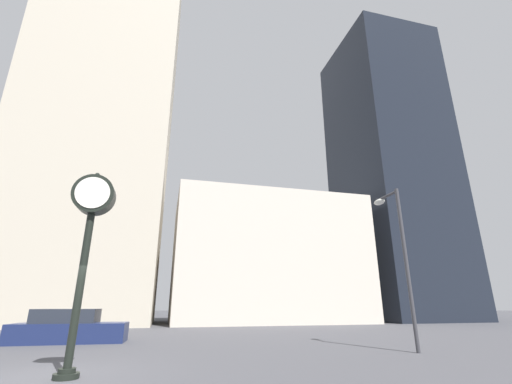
{
  "coord_description": "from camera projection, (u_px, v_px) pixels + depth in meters",
  "views": [
    {
      "loc": [
        2.6,
        -9.61,
        1.58
      ],
      "look_at": [
        7.89,
        10.8,
        8.56
      ],
      "focal_mm": 24.0,
      "sensor_mm": 36.0,
      "label": 1
    }
  ],
  "objects": [
    {
      "name": "street_lamp_right",
      "position": [
        397.0,
        240.0,
        13.41
      ],
      "size": [
        0.36,
        1.57,
        5.99
      ],
      "color": "#38383D",
      "rests_on": "ground_plane"
    },
    {
      "name": "building_tall_tower",
      "position": [
        105.0,
        122.0,
        34.71
      ],
      "size": [
        12.88,
        12.0,
        38.41
      ],
      "color": "#BCB29E",
      "rests_on": "ground_plane"
    },
    {
      "name": "car_navy",
      "position": [
        69.0,
        328.0,
        15.08
      ],
      "size": [
        4.75,
        1.86,
        1.41
      ],
      "rotation": [
        0.0,
        0.0,
        -0.03
      ],
      "color": "#19234C",
      "rests_on": "ground_plane"
    },
    {
      "name": "street_clock",
      "position": [
        90.0,
        222.0,
        8.81
      ],
      "size": [
        1.03,
        0.56,
        4.97
      ],
      "color": "black",
      "rests_on": "ground_plane"
    },
    {
      "name": "building_glass_modern",
      "position": [
        389.0,
        169.0,
        41.98
      ],
      "size": [
        10.52,
        12.0,
        34.95
      ],
      "color": "black",
      "rests_on": "ground_plane"
    },
    {
      "name": "ground_plane",
      "position": [
        38.0,
        379.0,
        7.72
      ],
      "size": [
        200.0,
        200.0,
        0.0
      ],
      "primitive_type": "plane",
      "color": "#424247"
    },
    {
      "name": "building_storefront_row",
      "position": [
        264.0,
        261.0,
        34.5
      ],
      "size": [
        17.92,
        12.0,
        11.64
      ],
      "color": "beige",
      "rests_on": "ground_plane"
    }
  ]
}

